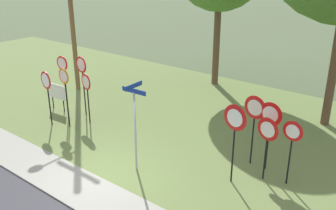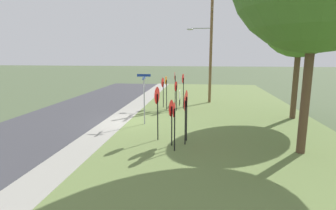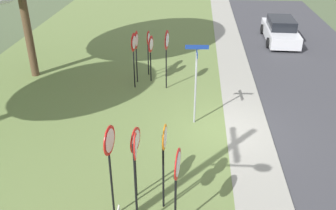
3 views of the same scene
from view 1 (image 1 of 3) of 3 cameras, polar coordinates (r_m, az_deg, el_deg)
ground_plane at (r=12.77m, az=-9.97°, el=-11.00°), size 160.00×160.00×0.00m
sidewalk_strip at (r=12.34m, az=-12.77°, el=-12.37°), size 44.00×1.60×0.06m
grass_median at (r=16.81m, az=5.22°, el=-2.28°), size 44.00×12.00×0.04m
stop_sign_near_left at (r=15.97m, az=-15.29°, el=2.88°), size 0.65×0.11×2.57m
stop_sign_near_right at (r=16.22m, az=-12.18°, el=2.54°), size 0.69×0.16×2.22m
stop_sign_far_left at (r=16.98m, az=-12.83°, el=4.74°), size 0.73×0.13×2.73m
stop_sign_far_center at (r=16.39m, az=-17.84°, el=2.68°), size 0.75×0.13×2.39m
stop_sign_far_right at (r=16.89m, az=-15.48°, el=4.46°), size 0.63×0.11×2.82m
yield_sign_near_left at (r=11.60m, az=10.00°, el=-2.99°), size 0.84×0.15×2.67m
yield_sign_near_right at (r=12.84m, az=12.89°, el=-1.30°), size 0.81×0.13×2.52m
yield_sign_far_left at (r=12.14m, az=14.73°, el=-4.36°), size 0.76×0.18×2.17m
yield_sign_far_right at (r=12.09m, az=18.18°, el=-4.85°), size 0.65×0.12×2.18m
yield_sign_center at (r=12.64m, az=15.11°, el=-2.24°), size 0.81×0.11×2.44m
street_name_post at (r=12.30m, az=-5.02°, el=-2.27°), size 0.96×0.82×3.06m
notice_board at (r=18.25m, az=-16.39°, el=1.76°), size 1.10×0.08×1.25m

